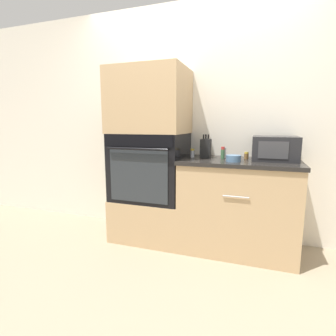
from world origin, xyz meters
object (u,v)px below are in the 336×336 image
(condiment_jar_far, at_px, (224,153))
(wall_oven, at_px, (150,166))
(bowl, at_px, (233,158))
(condiment_jar_mid, at_px, (223,153))
(microwave, at_px, (275,148))
(condiment_jar_near, at_px, (246,156))
(condiment_jar_back, at_px, (192,153))
(knife_block, at_px, (206,148))

(condiment_jar_far, bearing_deg, wall_oven, -169.44)
(bowl, relative_size, condiment_jar_mid, 1.13)
(microwave, bearing_deg, condiment_jar_far, 174.29)
(condiment_jar_near, relative_size, condiment_jar_mid, 0.58)
(condiment_jar_mid, distance_m, condiment_jar_back, 0.31)
(knife_block, xyz_separation_m, bowl, (0.29, -0.19, -0.07))
(microwave, height_order, condiment_jar_back, microwave)
(wall_oven, xyz_separation_m, condiment_jar_far, (0.75, 0.14, 0.16))
(knife_block, height_order, condiment_jar_far, knife_block)
(wall_oven, relative_size, bowl, 5.55)
(knife_block, bearing_deg, condiment_jar_back, -174.14)
(knife_block, bearing_deg, bowl, -32.69)
(knife_block, height_order, condiment_jar_back, knife_block)
(condiment_jar_near, height_order, condiment_jar_far, condiment_jar_far)
(microwave, xyz_separation_m, condiment_jar_mid, (-0.47, -0.05, -0.05))
(knife_block, distance_m, condiment_jar_mid, 0.18)
(condiment_jar_mid, relative_size, condiment_jar_back, 1.31)
(wall_oven, relative_size, condiment_jar_far, 7.23)
(wall_oven, bearing_deg, condiment_jar_mid, 3.27)
(condiment_jar_back, bearing_deg, condiment_jar_near, 5.60)
(condiment_jar_near, distance_m, condiment_jar_mid, 0.23)
(wall_oven, relative_size, condiment_jar_mid, 6.26)
(wall_oven, xyz_separation_m, condiment_jar_near, (0.97, 0.10, 0.14))
(knife_block, distance_m, condiment_jar_far, 0.19)
(wall_oven, relative_size, condiment_jar_back, 8.22)
(bowl, bearing_deg, condiment_jar_back, 157.74)
(bowl, height_order, condiment_jar_back, condiment_jar_back)
(wall_oven, xyz_separation_m, microwave, (1.22, 0.09, 0.22))
(knife_block, height_order, condiment_jar_mid, knife_block)
(condiment_jar_mid, bearing_deg, condiment_jar_far, 92.81)
(wall_oven, relative_size, knife_block, 3.15)
(wall_oven, xyz_separation_m, bowl, (0.87, -0.13, 0.14))
(condiment_jar_mid, height_order, condiment_jar_far, condiment_jar_mid)
(condiment_jar_back, bearing_deg, microwave, 3.27)
(condiment_jar_mid, relative_size, condiment_jar_far, 1.15)
(condiment_jar_far, bearing_deg, bowl, -65.31)
(knife_block, height_order, bowl, knife_block)
(wall_oven, bearing_deg, knife_block, 5.99)
(microwave, distance_m, condiment_jar_far, 0.48)
(wall_oven, relative_size, condiment_jar_near, 10.77)
(wall_oven, distance_m, knife_block, 0.62)
(microwave, xyz_separation_m, knife_block, (-0.64, -0.03, -0.02))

